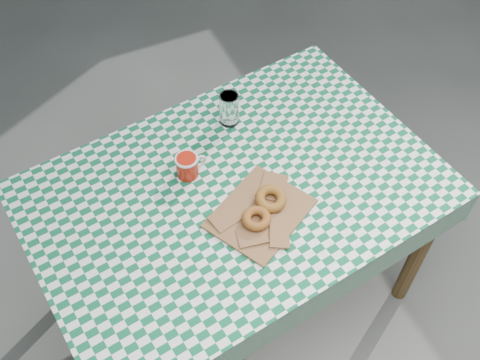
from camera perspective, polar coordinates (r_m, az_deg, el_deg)
name	(u,v)px	position (r m, az deg, el deg)	size (l,w,h in m)	color
ground	(224,273)	(2.53, -1.61, -9.42)	(60.00, 60.00, 0.00)	#484844
table	(236,249)	(2.15, -0.37, -6.99)	(1.31, 0.87, 0.75)	#53361C
tablecloth	(236,189)	(1.84, -0.43, -0.95)	(1.33, 0.89, 0.01)	#0E5B37
paper_bag	(260,213)	(1.77, 2.07, -3.35)	(0.30, 0.24, 0.02)	brown
bagel_front	(256,219)	(1.73, 1.68, -3.93)	(0.09, 0.09, 0.03)	brown
bagel_back	(271,199)	(1.78, 3.15, -1.91)	(0.10, 0.10, 0.03)	#97581F
coffee_mug	(187,166)	(1.85, -5.39, 1.40)	(0.15, 0.15, 0.08)	#AD1A0B
drinking_glass	(229,109)	(1.99, -1.10, 7.24)	(0.07, 0.07, 0.12)	white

